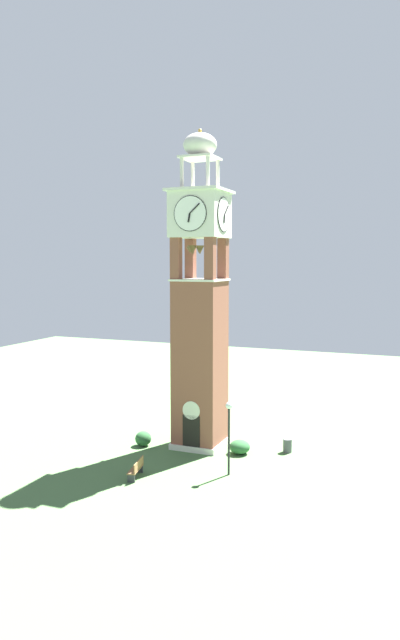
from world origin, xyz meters
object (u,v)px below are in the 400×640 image
at_px(lamp_post, 229,425).
at_px(park_bench, 136,469).
at_px(clock_tower, 200,317).
at_px(trash_bin, 287,446).

bearing_deg(lamp_post, park_bench, -153.20).
bearing_deg(park_bench, clock_tower, 79.97).
relative_size(clock_tower, lamp_post, 4.83).
bearing_deg(park_bench, lamp_post, 26.80).
relative_size(lamp_post, trash_bin, 4.93).
xyz_separation_m(clock_tower, trash_bin, (5.29, 0.84, -7.60)).
bearing_deg(trash_bin, lamp_post, -112.80).
height_order(lamp_post, trash_bin, lamp_post).
bearing_deg(lamp_post, trash_bin, 67.20).
distance_m(park_bench, lamp_post, 5.38).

